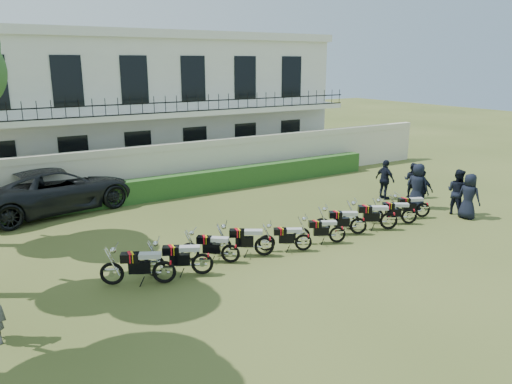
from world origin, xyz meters
TOP-DOWN VIEW (x-y plane):
  - ground at (0.00, 0.00)m, footprint 100.00×100.00m
  - perimeter_wall at (0.00, 8.00)m, footprint 30.00×0.35m
  - hedge at (1.00, 7.20)m, footprint 18.00×0.60m
  - building at (0.00, 13.96)m, footprint 20.40×9.60m
  - motorcycle_0 at (-4.70, -1.14)m, footprint 1.87×1.06m
  - motorcycle_1 at (-3.55, -1.16)m, footprint 1.82×1.02m
  - motorcycle_2 at (-2.46, -0.83)m, footprint 1.48×1.23m
  - motorcycle_3 at (-1.29, -0.90)m, footprint 1.70×1.13m
  - motorcycle_4 at (0.02, -1.19)m, footprint 1.55×0.94m
  - motorcycle_5 at (1.43, -1.21)m, footprint 1.62×0.91m
  - motorcycle_6 at (2.62, -0.95)m, footprint 1.66×1.06m
  - motorcycle_7 at (3.90, -1.15)m, footprint 1.76×1.17m
  - motorcycle_8 at (5.04, -1.09)m, footprint 1.56×1.11m
  - motorcycle_9 at (6.13, -0.81)m, footprint 1.72×0.87m
  - suv at (-5.80, 7.79)m, footprint 6.96×4.22m
  - officer_0 at (7.54, -1.77)m, footprint 0.73×0.96m
  - officer_1 at (7.66, -1.17)m, footprint 0.73×0.92m
  - officer_2 at (7.07, 0.08)m, footprint 0.61×1.01m
  - officer_3 at (6.91, 0.19)m, footprint 0.86×1.07m
  - officer_4 at (8.10, 1.49)m, footprint 0.81×0.92m
  - officer_5 at (6.88, 1.96)m, footprint 0.47×1.05m

SIDE VIEW (x-z plane):
  - ground at x=0.00m, z-range 0.00..0.00m
  - motorcycle_4 at x=0.02m, z-range -0.04..0.91m
  - motorcycle_5 at x=1.43m, z-range -0.04..0.93m
  - motorcycle_8 at x=5.04m, z-range -0.04..0.96m
  - motorcycle_2 at x=-2.46m, z-range -0.04..0.96m
  - motorcycle_9 at x=6.13m, z-range -0.04..0.96m
  - motorcycle_6 at x=2.62m, z-range -0.04..0.99m
  - motorcycle_3 at x=-1.29m, z-range -0.04..1.03m
  - hedge at x=1.00m, z-range 0.00..1.00m
  - motorcycle_1 at x=-3.55m, z-range -0.04..1.05m
  - motorcycle_7 at x=3.90m, z-range -0.04..1.06m
  - motorcycle_0 at x=-4.70m, z-range -0.04..1.08m
  - officer_4 at x=8.10m, z-range 0.00..1.59m
  - officer_2 at x=7.07m, z-range 0.00..1.62m
  - officer_5 at x=6.88m, z-range 0.00..1.76m
  - officer_0 at x=7.54m, z-range 0.00..1.78m
  - suv at x=-5.80m, z-range 0.00..1.80m
  - officer_1 at x=7.66m, z-range 0.00..1.84m
  - officer_3 at x=6.91m, z-range 0.00..1.91m
  - perimeter_wall at x=0.00m, z-range 0.02..2.32m
  - building at x=0.00m, z-range 0.01..7.41m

